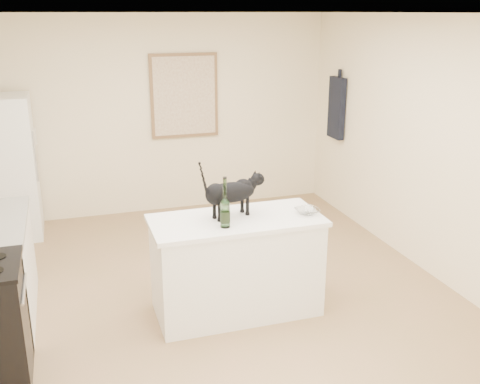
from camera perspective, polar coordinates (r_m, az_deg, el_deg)
name	(u,v)px	position (r m, az deg, el deg)	size (l,w,h in m)	color
floor	(220,301)	(5.39, -2.04, -11.08)	(5.50, 5.50, 0.00)	#9B7252
ceiling	(217,13)	(4.71, -2.41, 17.77)	(5.50, 5.50, 0.00)	white
wall_back	(162,116)	(7.51, -7.94, 7.73)	(4.50, 4.50, 0.00)	beige
wall_front	(392,334)	(2.55, 15.22, -13.79)	(4.50, 4.50, 0.00)	beige
wall_right	(437,150)	(5.88, 19.44, 4.03)	(5.50, 5.50, 0.00)	beige
island_base	(236,267)	(5.04, -0.37, -7.70)	(1.44, 0.67, 0.86)	white
island_top	(236,220)	(4.87, -0.38, -2.92)	(1.50, 0.70, 0.04)	white
fridge	(6,168)	(7.15, -22.77, 2.25)	(0.68, 0.68, 1.70)	white
artwork_frame	(184,96)	(7.50, -5.69, 9.73)	(0.90, 0.03, 1.10)	brown
artwork_canvas	(185,96)	(7.48, -5.66, 9.71)	(0.82, 0.00, 1.02)	beige
hanging_garment	(337,108)	(7.53, 9.82, 8.44)	(0.08, 0.34, 0.80)	black
black_cat	(230,195)	(4.83, -1.02, -0.32)	(0.57, 0.17, 0.40)	black
wine_bottle	(225,205)	(4.60, -1.53, -1.37)	(0.08, 0.08, 0.38)	#275823
glass_bowl	(307,211)	(4.99, 6.85, -1.97)	(0.21, 0.21, 0.05)	silver
fridge_paper	(34,137)	(7.06, -20.30, 5.25)	(0.01, 0.16, 0.20)	beige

